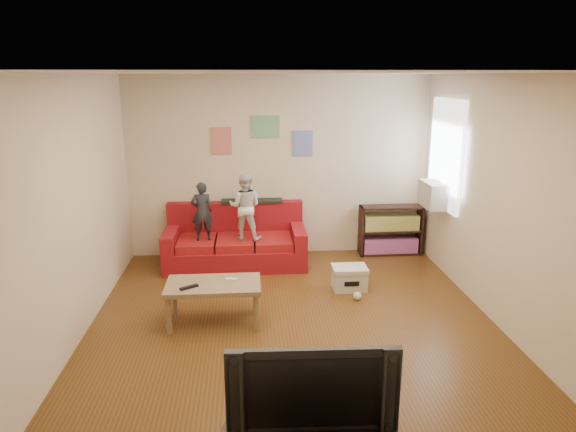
{
  "coord_description": "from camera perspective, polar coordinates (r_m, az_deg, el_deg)",
  "views": [
    {
      "loc": [
        -0.47,
        -5.1,
        2.67
      ],
      "look_at": [
        0.0,
        0.8,
        1.05
      ],
      "focal_mm": 32.0,
      "sensor_mm": 36.0,
      "label": 1
    }
  ],
  "objects": [
    {
      "name": "room_shell",
      "position": [
        5.29,
        0.69,
        0.85
      ],
      "size": [
        4.52,
        5.02,
        2.72
      ],
      "color": "brown",
      "rests_on": "ground"
    },
    {
      "name": "sofa",
      "position": [
        7.56,
        -5.83,
        -3.08
      ],
      "size": [
        2.01,
        0.93,
        0.89
      ],
      "color": "maroon",
      "rests_on": "ground"
    },
    {
      "name": "child_a",
      "position": [
        7.27,
        -9.54,
        0.5
      ],
      "size": [
        0.33,
        0.23,
        0.84
      ],
      "primitive_type": "imported",
      "rotation": [
        0.0,
        0.0,
        3.26
      ],
      "color": "#20262D",
      "rests_on": "sofa"
    },
    {
      "name": "child_b",
      "position": [
        7.22,
        -4.81,
        1.06
      ],
      "size": [
        0.53,
        0.44,
        0.95
      ],
      "primitive_type": "imported",
      "rotation": [
        0.0,
        0.0,
        2.95
      ],
      "color": "silver",
      "rests_on": "sofa"
    },
    {
      "name": "coffee_table",
      "position": [
        5.78,
        -8.29,
        -8.0
      ],
      "size": [
        1.04,
        0.57,
        0.47
      ],
      "color": "#8E7455",
      "rests_on": "ground"
    },
    {
      "name": "remote",
      "position": [
        5.66,
        -10.95,
        -7.77
      ],
      "size": [
        0.2,
        0.16,
        0.02
      ],
      "primitive_type": "cube",
      "rotation": [
        0.0,
        0.0,
        0.59
      ],
      "color": "black",
      "rests_on": "coffee_table"
    },
    {
      "name": "game_controller",
      "position": [
        5.78,
        -6.3,
        -7.04
      ],
      "size": [
        0.13,
        0.06,
        0.03
      ],
      "primitive_type": "cube",
      "rotation": [
        0.0,
        0.0,
        -0.19
      ],
      "color": "white",
      "rests_on": "coffee_table"
    },
    {
      "name": "bookshelf",
      "position": [
        8.06,
        11.28,
        -1.81
      ],
      "size": [
        0.95,
        0.29,
        0.76
      ],
      "color": "black",
      "rests_on": "ground"
    },
    {
      "name": "window",
      "position": [
        7.34,
        17.11,
        6.57
      ],
      "size": [
        0.04,
        1.08,
        1.48
      ],
      "primitive_type": "cube",
      "color": "white",
      "rests_on": "room_shell"
    },
    {
      "name": "ac_unit",
      "position": [
        7.4,
        15.91,
        2.3
      ],
      "size": [
        0.28,
        0.55,
        0.35
      ],
      "primitive_type": "cube",
      "color": "#B7B2A3",
      "rests_on": "window"
    },
    {
      "name": "artwork_left",
      "position": [
        7.65,
        -7.44,
        8.27
      ],
      "size": [
        0.3,
        0.01,
        0.4
      ],
      "primitive_type": "cube",
      "color": "#D87266",
      "rests_on": "room_shell"
    },
    {
      "name": "artwork_center",
      "position": [
        7.63,
        -2.54,
        9.87
      ],
      "size": [
        0.42,
        0.01,
        0.32
      ],
      "primitive_type": "cube",
      "color": "#72B27F",
      "rests_on": "room_shell"
    },
    {
      "name": "artwork_right",
      "position": [
        7.69,
        1.62,
        8.06
      ],
      "size": [
        0.3,
        0.01,
        0.38
      ],
      "primitive_type": "cube",
      "color": "#727FCC",
      "rests_on": "room_shell"
    },
    {
      "name": "file_box",
      "position": [
        6.71,
        6.83,
        -6.83
      ],
      "size": [
        0.44,
        0.34,
        0.31
      ],
      "color": "silver",
      "rests_on": "ground"
    },
    {
      "name": "television",
      "position": [
        3.5,
        2.62,
        -18.14
      ],
      "size": [
        1.1,
        0.18,
        0.63
      ],
      "primitive_type": "imported",
      "rotation": [
        0.0,
        0.0,
        -0.03
      ],
      "color": "black",
      "rests_on": "tv_stand"
    },
    {
      "name": "tissue",
      "position": [
        6.45,
        7.74,
        -8.82
      ],
      "size": [
        0.11,
        0.11,
        0.1
      ],
      "primitive_type": "sphere",
      "rotation": [
        0.0,
        0.0,
        0.05
      ],
      "color": "silver",
      "rests_on": "ground"
    }
  ]
}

